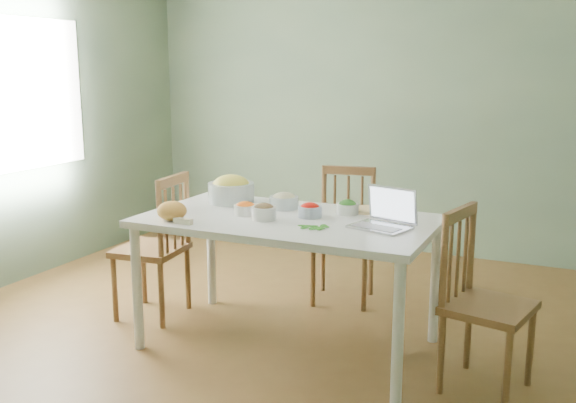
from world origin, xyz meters
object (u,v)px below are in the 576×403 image
at_px(chair_left, 150,246).
at_px(bread_boule, 172,211).
at_px(chair_far, 343,236).
at_px(laptop, 380,209).
at_px(dining_table, 288,282).
at_px(chair_right, 489,303).
at_px(bowl_squash, 231,189).

xyz_separation_m(chair_left, bread_boule, (0.48, -0.41, 0.38)).
distance_m(chair_left, bread_boule, 0.73).
xyz_separation_m(chair_far, laptop, (0.55, -0.92, 0.44)).
height_order(dining_table, bread_boule, bread_boule).
xyz_separation_m(chair_left, chair_right, (2.29, -0.14, -0.01)).
xyz_separation_m(chair_far, bowl_squash, (-0.57, -0.64, 0.42)).
distance_m(chair_right, bowl_squash, 1.83).
height_order(chair_left, chair_right, chair_left).
bearing_deg(chair_far, bowl_squash, -141.42).
distance_m(chair_far, bread_boule, 1.45).
distance_m(chair_far, chair_left, 1.39).
bearing_deg(chair_right, chair_left, 98.58).
height_order(bread_boule, bowl_squash, bowl_squash).
relative_size(chair_far, bread_boule, 5.59).
relative_size(chair_left, laptop, 3.15).
relative_size(dining_table, bread_boule, 9.93).
xyz_separation_m(dining_table, bowl_squash, (-0.54, 0.25, 0.50)).
relative_size(bread_boule, laptop, 0.55).
distance_m(chair_right, bread_boule, 1.87).
xyz_separation_m(bowl_squash, laptop, (1.12, -0.28, 0.02)).
bearing_deg(chair_left, chair_far, 120.65).
distance_m(chair_left, chair_right, 2.29).
xyz_separation_m(dining_table, chair_right, (1.21, -0.08, 0.08)).
height_order(chair_far, bread_boule, chair_far).
bearing_deg(bread_boule, bowl_squash, 83.98).
xyz_separation_m(chair_far, chair_left, (-1.11, -0.83, 0.01)).
distance_m(dining_table, chair_far, 0.90).
xyz_separation_m(dining_table, chair_far, (0.04, 0.89, 0.08)).
height_order(chair_left, bread_boule, chair_left).
xyz_separation_m(chair_right, bread_boule, (-1.81, -0.27, 0.39)).
xyz_separation_m(bread_boule, laptop, (1.18, 0.32, 0.05)).
distance_m(dining_table, chair_right, 1.22).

